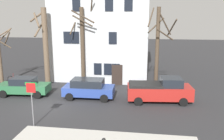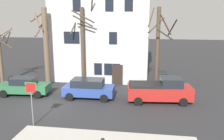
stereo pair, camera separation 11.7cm
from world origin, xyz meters
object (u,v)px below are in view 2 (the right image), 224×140
object	(u,v)px
tree_bare_far	(83,43)
bicycle_leaning	(16,79)
tree_bare_near	(0,53)
tree_bare_mid	(46,45)
building_main	(104,26)
car_green_sedan	(24,86)
car_blue_wagon	(89,88)
street_sign_pole	(31,96)
pickup_truck_red	(160,90)
tree_bare_end	(158,46)

from	to	relation	value
tree_bare_far	bicycle_leaning	xyz separation A→B (m)	(-7.39, -0.41, -3.94)
tree_bare_near	tree_bare_mid	xyz separation A→B (m)	(5.01, -0.00, 0.89)
tree_bare_far	building_main	bearing A→B (deg)	74.22
car_green_sedan	bicycle_leaning	size ratio (longest dim) A/B	2.60
tree_bare_far	car_blue_wagon	size ratio (longest dim) A/B	2.04
tree_bare_far	car_green_sedan	world-z (taller)	tree_bare_far
car_green_sedan	street_sign_pole	distance (m)	6.93
pickup_truck_red	bicycle_leaning	xyz separation A→B (m)	(-14.93, 3.78, -0.62)
tree_bare_mid	car_blue_wagon	size ratio (longest dim) A/B	1.80
car_blue_wagon	tree_bare_far	bearing A→B (deg)	110.28
bicycle_leaning	tree_bare_mid	bearing A→B (deg)	-3.43
tree_bare_mid	tree_bare_end	distance (m)	11.11
tree_bare_near	car_green_sedan	xyz separation A→B (m)	(4.34, -3.54, -2.40)
tree_bare_mid	car_green_sedan	size ratio (longest dim) A/B	1.70
car_blue_wagon	building_main	bearing A→B (deg)	91.37
tree_bare_mid	tree_bare_end	world-z (taller)	tree_bare_mid
car_green_sedan	car_blue_wagon	distance (m)	5.90
tree_bare_far	bicycle_leaning	distance (m)	8.38
tree_bare_near	tree_bare_end	size ratio (longest dim) A/B	0.77
tree_bare_far	street_sign_pole	xyz separation A→B (m)	(-0.70, -9.93, -2.28)
car_green_sedan	tree_bare_end	bearing A→B (deg)	15.17
pickup_truck_red	bicycle_leaning	world-z (taller)	pickup_truck_red
building_main	car_green_sedan	size ratio (longest dim) A/B	2.51
tree_bare_near	car_blue_wagon	world-z (taller)	tree_bare_near
bicycle_leaning	tree_bare_near	bearing A→B (deg)	-170.60
building_main	car_green_sedan	bearing A→B (deg)	-122.73
tree_bare_near	pickup_truck_red	bearing A→B (deg)	-12.36
street_sign_pole	pickup_truck_red	bearing A→B (deg)	34.86
tree_bare_mid	car_blue_wagon	distance (m)	7.08
car_green_sedan	street_sign_pole	bearing A→B (deg)	-57.54
tree_bare_mid	car_blue_wagon	xyz separation A→B (m)	(5.23, -3.52, -3.22)
tree_bare_end	car_green_sedan	distance (m)	12.67
building_main	bicycle_leaning	world-z (taller)	building_main
tree_bare_near	bicycle_leaning	world-z (taller)	tree_bare_near
car_blue_wagon	street_sign_pole	xyz separation A→B (m)	(-2.24, -5.77, 1.15)
building_main	tree_bare_far	world-z (taller)	building_main
bicycle_leaning	tree_bare_end	bearing A→B (deg)	-2.20
tree_bare_near	street_sign_pole	distance (m)	12.33
tree_bare_far	street_sign_pole	size ratio (longest dim) A/B	3.03
street_sign_pole	tree_bare_mid	bearing A→B (deg)	107.81
tree_bare_end	car_green_sedan	world-z (taller)	tree_bare_end
tree_bare_far	car_green_sedan	size ratio (longest dim) A/B	1.93
tree_bare_far	tree_bare_mid	bearing A→B (deg)	-170.32
tree_bare_end	street_sign_pole	world-z (taller)	tree_bare_end
tree_bare_mid	pickup_truck_red	bearing A→B (deg)	-17.58
building_main	street_sign_pole	xyz separation A→B (m)	(-2.03, -14.61, -3.76)
bicycle_leaning	pickup_truck_red	bearing A→B (deg)	-14.21
tree_bare_mid	tree_bare_far	size ratio (longest dim) A/B	0.88
tree_bare_mid	pickup_truck_red	distance (m)	12.18
tree_bare_end	car_green_sedan	xyz separation A→B (m)	(-11.78, -3.19, -3.40)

